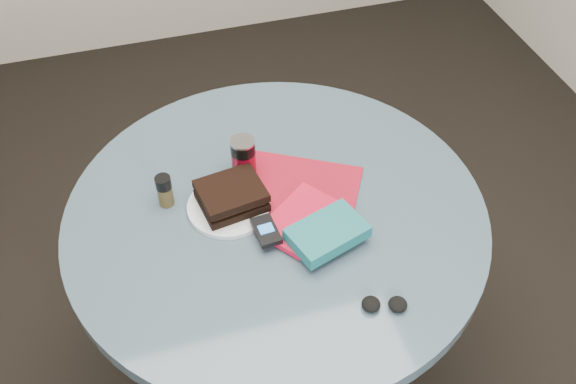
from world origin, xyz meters
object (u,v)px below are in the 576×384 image
object	(u,v)px
red_book	(302,220)
mp3_player	(266,231)
soda_can	(244,158)
magazine	(300,188)
headphones	(384,304)
sandwich	(231,196)
novel	(327,233)
pepper_grinder	(165,191)
table	(277,252)
plate	(229,207)

from	to	relation	value
red_book	mp3_player	world-z (taller)	mp3_player
red_book	soda_can	bearing A→B (deg)	77.40
magazine	headphones	distance (m)	0.38
sandwich	headphones	bearing A→B (deg)	-57.13
soda_can	novel	distance (m)	0.30
sandwich	pepper_grinder	size ratio (longest dim) A/B	1.92
magazine	mp3_player	distance (m)	0.18
pepper_grinder	sandwich	bearing A→B (deg)	-20.83
table	soda_can	bearing A→B (deg)	107.69
soda_can	magazine	xyz separation A→B (m)	(0.12, -0.09, -0.05)
sandwich	magazine	xyz separation A→B (m)	(0.17, 0.01, -0.04)
red_book	headphones	size ratio (longest dim) A/B	1.85
mp3_player	headphones	xyz separation A→B (m)	(0.18, -0.25, -0.02)
table	sandwich	xyz separation A→B (m)	(-0.10, 0.04, 0.20)
magazine	table	bearing A→B (deg)	-117.82
pepper_grinder	novel	bearing A→B (deg)	-35.00
plate	soda_can	bearing A→B (deg)	57.56
sandwich	magazine	distance (m)	0.17
novel	mp3_player	xyz separation A→B (m)	(-0.13, 0.05, -0.01)
table	soda_can	world-z (taller)	soda_can
sandwich	soda_can	distance (m)	0.11
table	sandwich	world-z (taller)	sandwich
novel	headphones	world-z (taller)	novel
red_book	novel	world-z (taller)	novel
pepper_grinder	red_book	xyz separation A→B (m)	(0.29, -0.15, -0.03)
sandwich	novel	world-z (taller)	sandwich
pepper_grinder	headphones	world-z (taller)	pepper_grinder
table	pepper_grinder	bearing A→B (deg)	159.10
table	mp3_player	size ratio (longest dim) A/B	11.22
soda_can	mp3_player	distance (m)	0.22
table	magazine	distance (m)	0.19
plate	novel	bearing A→B (deg)	-42.08
table	sandwich	size ratio (longest dim) A/B	6.09
soda_can	novel	world-z (taller)	soda_can
table	mp3_player	world-z (taller)	mp3_player
magazine	sandwich	bearing A→B (deg)	-147.01
soda_can	table	bearing A→B (deg)	-72.31
pepper_grinder	headphones	distance (m)	0.57
table	soda_can	distance (m)	0.26
pepper_grinder	red_book	size ratio (longest dim) A/B	0.45
plate	headphones	world-z (taller)	headphones
pepper_grinder	magazine	size ratio (longest dim) A/B	0.30
table	plate	size ratio (longest dim) A/B	5.11
plate	soda_can	xyz separation A→B (m)	(0.06, 0.10, 0.05)
soda_can	novel	xyz separation A→B (m)	(0.12, -0.27, -0.02)
sandwich	mp3_player	distance (m)	0.13
mp3_player	soda_can	bearing A→B (deg)	89.26
plate	red_book	size ratio (longest dim) A/B	1.03
sandwich	novel	distance (m)	0.25
magazine	red_book	world-z (taller)	red_book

